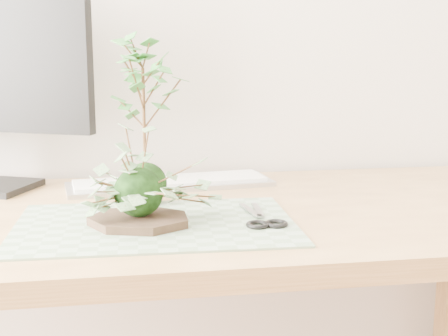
{
  "coord_description": "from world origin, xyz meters",
  "views": [
    {
      "loc": [
        -0.18,
        0.03,
        1.06
      ],
      "look_at": [
        0.0,
        1.14,
        0.84
      ],
      "focal_mm": 50.0,
      "sensor_mm": 36.0,
      "label": 1
    }
  ],
  "objects_px": {
    "ivy_kokedama": "(138,169)",
    "keyboard": "(170,183)",
    "maple_kokedama": "(143,79)",
    "desk": "(195,252)"
  },
  "relations": [
    {
      "from": "ivy_kokedama",
      "to": "keyboard",
      "type": "bearing_deg",
      "value": 75.72
    },
    {
      "from": "maple_kokedama",
      "to": "keyboard",
      "type": "xyz_separation_m",
      "value": [
        0.06,
        0.16,
        -0.25
      ]
    },
    {
      "from": "ivy_kokedama",
      "to": "keyboard",
      "type": "height_order",
      "value": "ivy_kokedama"
    },
    {
      "from": "desk",
      "to": "keyboard",
      "type": "relative_size",
      "value": 3.29
    },
    {
      "from": "desk",
      "to": "keyboard",
      "type": "distance_m",
      "value": 0.24
    },
    {
      "from": "ivy_kokedama",
      "to": "maple_kokedama",
      "type": "distance_m",
      "value": 0.22
    },
    {
      "from": "keyboard",
      "to": "ivy_kokedama",
      "type": "bearing_deg",
      "value": -111.57
    },
    {
      "from": "desk",
      "to": "keyboard",
      "type": "bearing_deg",
      "value": 98.07
    },
    {
      "from": "ivy_kokedama",
      "to": "desk",
      "type": "bearing_deg",
      "value": 42.7
    },
    {
      "from": "desk",
      "to": "keyboard",
      "type": "xyz_separation_m",
      "value": [
        -0.03,
        0.22,
        0.1
      ]
    }
  ]
}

